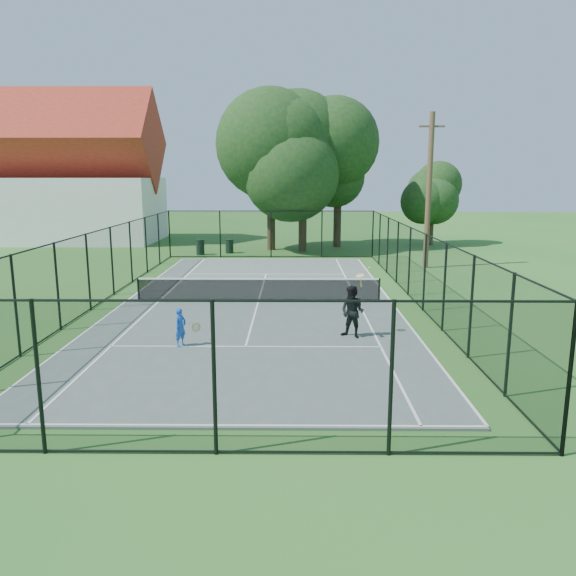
{
  "coord_description": "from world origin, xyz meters",
  "views": [
    {
      "loc": [
        1.46,
        -22.76,
        5.16
      ],
      "look_at": [
        1.25,
        -3.0,
        1.2
      ],
      "focal_mm": 35.0,
      "sensor_mm": 36.0,
      "label": 1
    }
  ],
  "objects_px": {
    "trash_bin_left": "(200,247)",
    "utility_pole": "(429,191)",
    "player_blue": "(181,327)",
    "trash_bin_right": "(229,246)",
    "player_black": "(353,312)",
    "tennis_net": "(258,288)"
  },
  "relations": [
    {
      "from": "trash_bin_right",
      "to": "utility_pole",
      "type": "distance_m",
      "value": 13.89
    },
    {
      "from": "trash_bin_right",
      "to": "player_blue",
      "type": "relative_size",
      "value": 0.78
    },
    {
      "from": "trash_bin_left",
      "to": "utility_pole",
      "type": "distance_m",
      "value": 15.18
    },
    {
      "from": "player_blue",
      "to": "player_black",
      "type": "bearing_deg",
      "value": 10.68
    },
    {
      "from": "player_black",
      "to": "player_blue",
      "type": "bearing_deg",
      "value": -169.32
    },
    {
      "from": "trash_bin_left",
      "to": "utility_pole",
      "type": "height_order",
      "value": "utility_pole"
    },
    {
      "from": "trash_bin_right",
      "to": "player_blue",
      "type": "xyz_separation_m",
      "value": [
        0.94,
        -21.39,
        0.18
      ]
    },
    {
      "from": "tennis_net",
      "to": "utility_pole",
      "type": "height_order",
      "value": "utility_pole"
    },
    {
      "from": "trash_bin_right",
      "to": "player_black",
      "type": "xyz_separation_m",
      "value": [
        6.25,
        -20.39,
        0.43
      ]
    },
    {
      "from": "trash_bin_left",
      "to": "player_blue",
      "type": "bearing_deg",
      "value": -82.29
    },
    {
      "from": "trash_bin_right",
      "to": "player_black",
      "type": "bearing_deg",
      "value": -72.97
    },
    {
      "from": "utility_pole",
      "to": "trash_bin_left",
      "type": "bearing_deg",
      "value": 159.24
    },
    {
      "from": "trash_bin_right",
      "to": "player_blue",
      "type": "height_order",
      "value": "player_blue"
    },
    {
      "from": "trash_bin_right",
      "to": "player_black",
      "type": "height_order",
      "value": "player_black"
    },
    {
      "from": "player_blue",
      "to": "trash_bin_right",
      "type": "bearing_deg",
      "value": 92.51
    },
    {
      "from": "trash_bin_left",
      "to": "player_black",
      "type": "distance_m",
      "value": 21.16
    },
    {
      "from": "tennis_net",
      "to": "trash_bin_right",
      "type": "bearing_deg",
      "value": 100.94
    },
    {
      "from": "player_blue",
      "to": "player_black",
      "type": "relative_size",
      "value": 0.53
    },
    {
      "from": "player_blue",
      "to": "tennis_net",
      "type": "bearing_deg",
      "value": 72.78
    },
    {
      "from": "trash_bin_right",
      "to": "utility_pole",
      "type": "xyz_separation_m",
      "value": [
        11.89,
        -6.04,
        3.88
      ]
    },
    {
      "from": "tennis_net",
      "to": "utility_pole",
      "type": "bearing_deg",
      "value": 45.05
    },
    {
      "from": "utility_pole",
      "to": "player_blue",
      "type": "relative_size",
      "value": 7.22
    }
  ]
}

